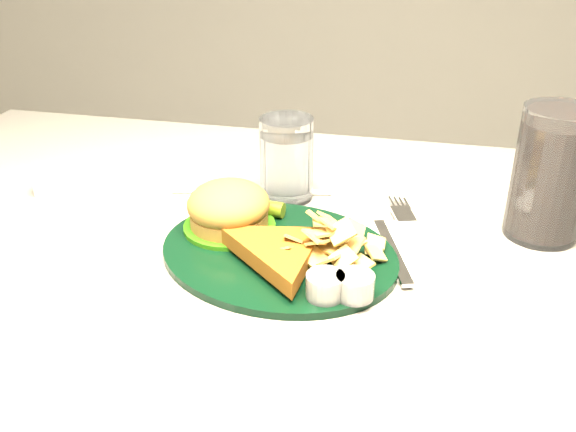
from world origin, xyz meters
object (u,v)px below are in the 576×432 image
dinner_plate (278,233)px  fork_napkin (393,246)px  cola_glass (551,174)px  water_glass (287,159)px

dinner_plate → fork_napkin: bearing=35.4°
dinner_plate → cola_glass: (0.30, 0.12, 0.05)m
dinner_plate → cola_glass: size_ratio=1.75×
dinner_plate → water_glass: 0.16m
water_glass → fork_napkin: water_glass is taller
cola_glass → fork_napkin: size_ratio=0.85×
dinner_plate → fork_napkin: 0.13m
water_glass → cola_glass: cola_glass is taller
fork_napkin → water_glass: bearing=125.2°
cola_glass → dinner_plate: bearing=-157.8°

